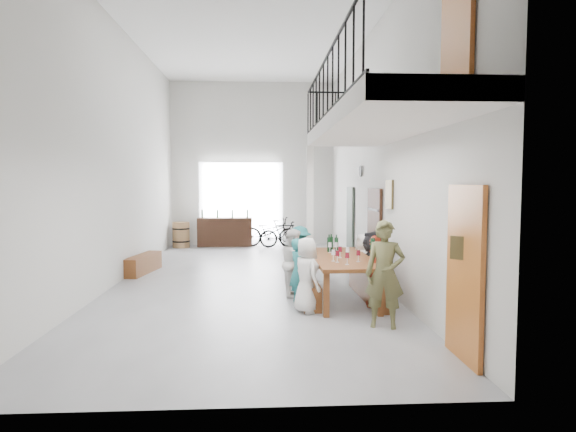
{
  "coord_description": "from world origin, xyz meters",
  "views": [
    {
      "loc": [
        0.3,
        -10.42,
        2.13
      ],
      "look_at": [
        0.84,
        -0.5,
        1.43
      ],
      "focal_mm": 30.0,
      "sensor_mm": 36.0,
      "label": 1
    }
  ],
  "objects": [
    {
      "name": "bench_wall",
      "position": [
        2.26,
        -1.82,
        0.26
      ],
      "size": [
        0.34,
        2.24,
        0.51
      ],
      "primitive_type": "cube",
      "rotation": [
        0.0,
        0.0,
        0.02
      ],
      "color": "brown",
      "rests_on": "ground"
    },
    {
      "name": "counter_bottles",
      "position": [
        -0.94,
        5.66,
        1.09
      ],
      "size": [
        1.56,
        0.13,
        0.28
      ],
      "color": "black",
      "rests_on": "serving_counter"
    },
    {
      "name": "host_standing",
      "position": [
        2.09,
        -3.56,
        0.79
      ],
      "size": [
        0.66,
        0.52,
        1.58
      ],
      "primitive_type": "imported",
      "rotation": [
        0.0,
        0.0,
        -0.29
      ],
      "color": "brown",
      "rests_on": "ground"
    },
    {
      "name": "oak_barrel",
      "position": [
        -2.35,
        5.4,
        0.41
      ],
      "size": [
        0.56,
        0.56,
        0.83
      ],
      "color": "olive",
      "rests_on": "ground"
    },
    {
      "name": "bench_inner",
      "position": [
        1.11,
        -1.89,
        0.21
      ],
      "size": [
        0.32,
        1.8,
        0.41
      ],
      "primitive_type": "cube",
      "rotation": [
        0.0,
        0.0,
        0.02
      ],
      "color": "brown",
      "rests_on": "ground"
    },
    {
      "name": "guest_left_c",
      "position": [
        0.9,
        -1.52,
        0.63
      ],
      "size": [
        0.49,
        0.62,
        1.26
      ],
      "primitive_type": "imported",
      "rotation": [
        0.0,
        0.0,
        1.55
      ],
      "color": "white",
      "rests_on": "ground"
    },
    {
      "name": "guest_right_c",
      "position": [
        2.29,
        -1.16,
        0.56
      ],
      "size": [
        0.44,
        0.6,
        1.12
      ],
      "primitive_type": "imported",
      "rotation": [
        0.0,
        0.0,
        -1.41
      ],
      "color": "white",
      "rests_on": "ground"
    },
    {
      "name": "guest_right_a",
      "position": [
        2.24,
        -2.36,
        0.61
      ],
      "size": [
        0.4,
        0.75,
        1.23
      ],
      "primitive_type": "imported",
      "rotation": [
        0.0,
        0.0,
        -1.71
      ],
      "color": "#AA321D",
      "rests_on": "ground"
    },
    {
      "name": "right_wall_decor",
      "position": [
        2.7,
        -1.87,
        1.74
      ],
      "size": [
        0.07,
        8.28,
        5.07
      ],
      "color": "#AC5B20",
      "rests_on": "ground"
    },
    {
      "name": "gateway_portal",
      "position": [
        -0.4,
        5.94,
        1.4
      ],
      "size": [
        2.8,
        0.08,
        2.8
      ],
      "primitive_type": "cube",
      "color": "white",
      "rests_on": "ground"
    },
    {
      "name": "guest_left_d",
      "position": [
        1.04,
        -0.97,
        0.63
      ],
      "size": [
        0.7,
        0.92,
        1.27
      ],
      "primitive_type": "imported",
      "rotation": [
        0.0,
        0.0,
        1.25
      ],
      "color": "#247579",
      "rests_on": "ground"
    },
    {
      "name": "guest_right_b",
      "position": [
        2.31,
        -1.76,
        0.62
      ],
      "size": [
        0.38,
        1.15,
        1.24
      ],
      "primitive_type": "imported",
      "rotation": [
        0.0,
        0.0,
        -1.58
      ],
      "color": "black",
      "rests_on": "ground"
    },
    {
      "name": "bicycle_near",
      "position": [
        0.57,
        5.37,
        0.49
      ],
      "size": [
        1.99,
        1.17,
        0.99
      ],
      "primitive_type": "imported",
      "rotation": [
        0.0,
        0.0,
        1.28
      ],
      "color": "black",
      "rests_on": "ground"
    },
    {
      "name": "floor",
      "position": [
        0.0,
        0.0,
        0.0
      ],
      "size": [
        12.0,
        12.0,
        0.0
      ],
      "primitive_type": "plane",
      "color": "gray",
      "rests_on": "ground"
    },
    {
      "name": "tableware",
      "position": [
        1.67,
        -1.78,
        0.92
      ],
      "size": [
        0.48,
        1.63,
        0.35
      ],
      "color": "black",
      "rests_on": "tasting_table"
    },
    {
      "name": "balcony",
      "position": [
        1.98,
        -3.13,
        2.96
      ],
      "size": [
        1.52,
        5.62,
        4.0
      ],
      "color": "white",
      "rests_on": "ground"
    },
    {
      "name": "serving_counter",
      "position": [
        -0.94,
        5.65,
        0.47
      ],
      "size": [
        1.8,
        0.51,
        0.95
      ],
      "primitive_type": "cube",
      "rotation": [
        0.0,
        0.0,
        -0.0
      ],
      "color": "#361E12",
      "rests_on": "ground"
    },
    {
      "name": "side_bench",
      "position": [
        -2.5,
        0.95,
        0.21
      ],
      "size": [
        0.58,
        1.54,
        0.42
      ],
      "primitive_type": "cube",
      "rotation": [
        0.0,
        0.0,
        -0.17
      ],
      "color": "brown",
      "rests_on": "ground"
    },
    {
      "name": "guest_left_b",
      "position": [
        0.93,
        -2.06,
        0.57
      ],
      "size": [
        0.38,
        0.48,
        1.14
      ],
      "primitive_type": "imported",
      "rotation": [
        0.0,
        0.0,
        1.84
      ],
      "color": "#247579",
      "rests_on": "ground"
    },
    {
      "name": "guest_left_a",
      "position": [
        1.02,
        -2.68,
        0.62
      ],
      "size": [
        0.6,
        0.71,
        1.23
      ],
      "primitive_type": "imported",
      "rotation": [
        0.0,
        0.0,
        1.97
      ],
      "color": "white",
      "rests_on": "ground"
    },
    {
      "name": "room_walls",
      "position": [
        0.0,
        0.0,
        3.55
      ],
      "size": [
        12.0,
        12.0,
        12.0
      ],
      "color": "silver",
      "rests_on": "ground"
    },
    {
      "name": "bicycle_far",
      "position": [
        0.97,
        5.06,
        0.45
      ],
      "size": [
        1.56,
        0.63,
        0.91
      ],
      "primitive_type": "imported",
      "rotation": [
        0.0,
        0.0,
        1.44
      ],
      "color": "black",
      "rests_on": "ground"
    },
    {
      "name": "potted_plant",
      "position": [
        2.45,
        0.48,
        0.23
      ],
      "size": [
        0.46,
        0.42,
        0.46
      ],
      "primitive_type": "imported",
      "rotation": [
        0.0,
        0.0,
        -0.16
      ],
      "color": "#20531D",
      "rests_on": "ground"
    },
    {
      "name": "tasting_table",
      "position": [
        1.73,
        -1.9,
        0.71
      ],
      "size": [
        1.07,
        2.54,
        0.79
      ],
      "rotation": [
        0.0,
        0.0,
        0.02
      ],
      "color": "brown",
      "rests_on": "ground"
    }
  ]
}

